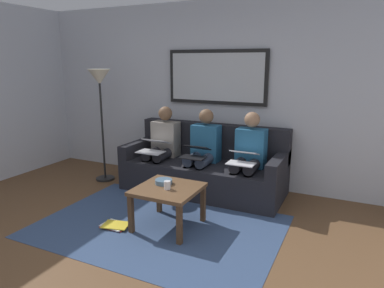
{
  "coord_description": "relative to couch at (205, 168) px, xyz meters",
  "views": [
    {
      "loc": [
        -1.85,
        2.16,
        1.77
      ],
      "look_at": [
        0.0,
        -1.7,
        0.75
      ],
      "focal_mm": 32.6,
      "sensor_mm": 36.0,
      "label": 1
    }
  ],
  "objects": [
    {
      "name": "person_right",
      "position": [
        0.64,
        0.07,
        0.3
      ],
      "size": [
        0.38,
        0.58,
        1.14
      ],
      "color": "gray",
      "rests_on": "couch"
    },
    {
      "name": "person_middle",
      "position": [
        0.0,
        0.07,
        0.3
      ],
      "size": [
        0.38,
        0.58,
        1.14
      ],
      "color": "#235B84",
      "rests_on": "couch"
    },
    {
      "name": "bowl",
      "position": [
        -0.0,
        1.14,
        0.17
      ],
      "size": [
        0.19,
        0.19,
        0.05
      ],
      "primitive_type": "cylinder",
      "color": "slate",
      "rests_on": "coffee_table"
    },
    {
      "name": "area_rug",
      "position": [
        0.0,
        1.27,
        -0.31
      ],
      "size": [
        2.6,
        1.8,
        0.01
      ],
      "primitive_type": "cube",
      "color": "#33476B",
      "rests_on": "ground_plane"
    },
    {
      "name": "laptop_white",
      "position": [
        -0.64,
        0.31,
        0.31
      ],
      "size": [
        0.33,
        0.34,
        0.15
      ],
      "color": "white"
    },
    {
      "name": "wall_rear",
      "position": [
        0.0,
        -0.48,
        0.99
      ],
      "size": [
        6.0,
        0.12,
        2.6
      ],
      "primitive_type": "cube",
      "color": "#B7BCC6",
      "rests_on": "ground_plane"
    },
    {
      "name": "magazine_stack",
      "position": [
        0.42,
        1.48,
        -0.29
      ],
      "size": [
        0.33,
        0.26,
        0.03
      ],
      "color": "red",
      "rests_on": "ground_plane"
    },
    {
      "name": "laptop_black",
      "position": [
        0.0,
        0.31,
        0.31
      ],
      "size": [
        0.32,
        0.34,
        0.15
      ],
      "color": "black"
    },
    {
      "name": "laptop_silver",
      "position": [
        0.64,
        0.3,
        0.32
      ],
      "size": [
        0.36,
        0.39,
        0.17
      ],
      "color": "silver"
    },
    {
      "name": "framed_mirror",
      "position": [
        0.0,
        -0.39,
        1.24
      ],
      "size": [
        1.48,
        0.05,
        0.76
      ],
      "color": "black"
    },
    {
      "name": "cup",
      "position": [
        -0.12,
        1.27,
        0.19
      ],
      "size": [
        0.07,
        0.07,
        0.09
      ],
      "primitive_type": "cylinder",
      "color": "silver",
      "rests_on": "coffee_table"
    },
    {
      "name": "couch",
      "position": [
        0.0,
        0.0,
        0.0
      ],
      "size": [
        2.2,
        0.9,
        0.9
      ],
      "color": "black",
      "rests_on": "ground_plane"
    },
    {
      "name": "standing_lamp",
      "position": [
        1.55,
        0.27,
        1.06
      ],
      "size": [
        0.32,
        0.32,
        1.66
      ],
      "color": "black",
      "rests_on": "ground_plane"
    },
    {
      "name": "coffee_table",
      "position": [
        -0.1,
        1.22,
        0.08
      ],
      "size": [
        0.65,
        0.65,
        0.45
      ],
      "color": "brown",
      "rests_on": "ground_plane"
    },
    {
      "name": "person_left",
      "position": [
        -0.64,
        0.07,
        0.3
      ],
      "size": [
        0.38,
        0.58,
        1.14
      ],
      "color": "#235B84",
      "rests_on": "couch"
    },
    {
      "name": "ground_plane",
      "position": [
        0.0,
        2.12,
        -0.36
      ],
      "size": [
        6.0,
        5.2,
        0.1
      ],
      "primitive_type": "cube",
      "color": "brown"
    }
  ]
}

